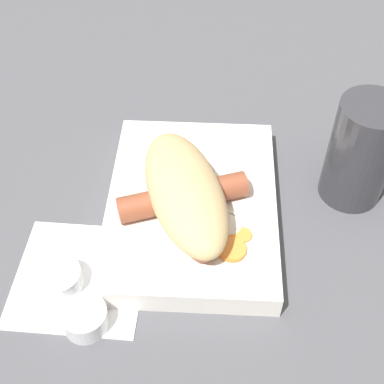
{
  "coord_description": "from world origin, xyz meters",
  "views": [
    {
      "loc": [
        0.41,
        0.02,
        0.5
      ],
      "look_at": [
        0.0,
        0.0,
        0.04
      ],
      "focal_mm": 50.0,
      "sensor_mm": 36.0,
      "label": 1
    }
  ],
  "objects": [
    {
      "name": "sausage",
      "position": [
        0.01,
        -0.01,
        0.05
      ],
      "size": [
        0.17,
        0.15,
        0.03
      ],
      "color": "brown",
      "rests_on": "food_tray"
    },
    {
      "name": "napkin",
      "position": [
        0.09,
        -0.12,
        0.0
      ],
      "size": [
        0.15,
        0.15,
        0.0
      ],
      "color": "white",
      "rests_on": "ground_plane"
    },
    {
      "name": "ground_plane",
      "position": [
        0.0,
        0.0,
        0.0
      ],
      "size": [
        3.0,
        3.0,
        0.0
      ],
      "primitive_type": "plane",
      "color": "#4C4C51"
    },
    {
      "name": "drink_glass",
      "position": [
        -0.05,
        0.2,
        0.07
      ],
      "size": [
        0.08,
        0.08,
        0.14
      ],
      "color": "#333338",
      "rests_on": "ground_plane"
    },
    {
      "name": "pickled_veggies",
      "position": [
        0.06,
        0.05,
        0.03
      ],
      "size": [
        0.08,
        0.05,
        0.0
      ],
      "color": "orange",
      "rests_on": "food_tray"
    },
    {
      "name": "food_tray",
      "position": [
        0.0,
        0.0,
        0.02
      ],
      "size": [
        0.27,
        0.2,
        0.03
      ],
      "color": "silver",
      "rests_on": "ground_plane"
    },
    {
      "name": "bread_roll",
      "position": [
        0.01,
        -0.01,
        0.06
      ],
      "size": [
        0.21,
        0.14,
        0.05
      ],
      "color": "tan",
      "rests_on": "food_tray"
    },
    {
      "name": "condiment_cup_near",
      "position": [
        0.11,
        -0.14,
        0.01
      ],
      "size": [
        0.05,
        0.05,
        0.03
      ],
      "color": "silver",
      "rests_on": "ground_plane"
    },
    {
      "name": "condiment_cup_far",
      "position": [
        0.15,
        -0.1,
        0.01
      ],
      "size": [
        0.05,
        0.05,
        0.03
      ],
      "color": "silver",
      "rests_on": "ground_plane"
    }
  ]
}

